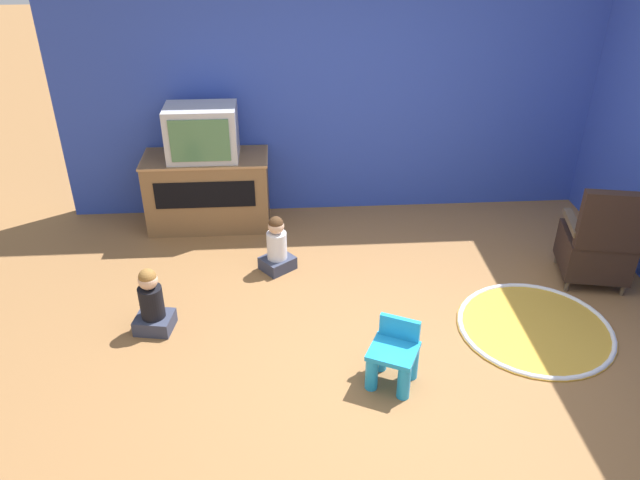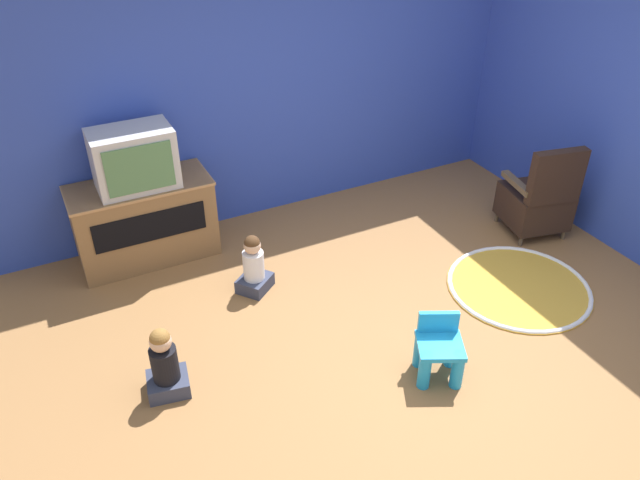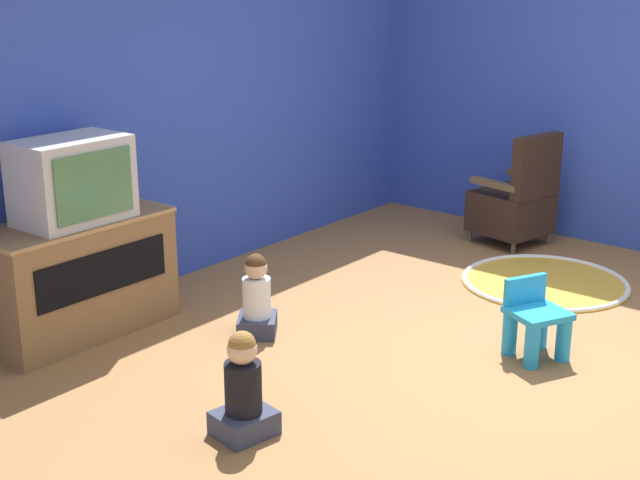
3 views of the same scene
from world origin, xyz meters
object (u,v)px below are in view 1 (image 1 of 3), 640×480
at_px(black_armchair, 598,245).
at_px(child_watching_left, 152,304).
at_px(television, 202,133).
at_px(child_watching_center, 277,247).
at_px(yellow_kid_chair, 393,358).
at_px(tv_cabinet, 208,190).

height_order(black_armchair, child_watching_left, black_armchair).
bearing_deg(child_watching_left, black_armchair, 16.47).
distance_m(television, black_armchair, 3.62).
bearing_deg(child_watching_center, black_armchair, -45.57).
bearing_deg(child_watching_center, yellow_kid_chair, -99.92).
height_order(yellow_kid_chair, child_watching_left, child_watching_left).
bearing_deg(child_watching_left, yellow_kid_chair, -11.87).
bearing_deg(television, child_watching_center, -52.18).
bearing_deg(yellow_kid_chair, tv_cabinet, 147.34).
height_order(tv_cabinet, child_watching_left, tv_cabinet).
bearing_deg(tv_cabinet, black_armchair, -20.58).
bearing_deg(television, black_armchair, -20.11).
xyz_separation_m(television, black_armchair, (3.35, -1.23, -0.62)).
distance_m(television, child_watching_center, 1.31).
relative_size(tv_cabinet, black_armchair, 1.28).
bearing_deg(yellow_kid_chair, television, 147.68).
relative_size(yellow_kid_chair, child_watching_left, 0.84).
bearing_deg(yellow_kid_chair, black_armchair, 56.19).
xyz_separation_m(yellow_kid_chair, child_watching_left, (-1.73, 0.69, 0.03)).
bearing_deg(black_armchair, tv_cabinet, -8.71).
bearing_deg(tv_cabinet, yellow_kid_chair, -58.65).
xyz_separation_m(tv_cabinet, yellow_kid_chair, (1.44, -2.37, -0.17)).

